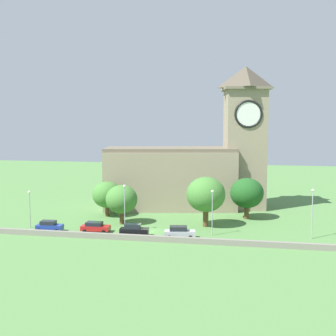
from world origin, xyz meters
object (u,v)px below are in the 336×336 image
object	(u,v)px
tree_churchyard	(206,195)
tree_riverside_east	(107,195)
car_blue	(49,226)
car_silver	(179,232)
streetlamp_central	(212,205)
tree_by_tower	(247,193)
church	(195,164)
streetlamp_west_mid	(125,201)
tree_riverside_west	(122,199)
car_black	(134,230)
car_red	(95,227)
streetlamp_west_end	(30,203)
streetlamp_east_mid	(312,206)

from	to	relation	value
tree_churchyard	tree_riverside_east	size ratio (longest dim) A/B	1.29
car_blue	car_silver	size ratio (longest dim) A/B	0.89
streetlamp_central	tree_by_tower	xyz separation A→B (m)	(5.13, 13.03, -0.03)
church	car_blue	size ratio (longest dim) A/B	7.82
streetlamp_west_mid	tree_riverside_east	world-z (taller)	streetlamp_west_mid
church	tree_riverside_west	size ratio (longest dim) A/B	4.99
streetlamp_central	tree_riverside_east	bearing A→B (deg)	153.35
car_black	tree_by_tower	distance (m)	23.52
church	streetlamp_west_mid	world-z (taller)	church
streetlamp_west_mid	tree_riverside_east	size ratio (longest dim) A/B	1.16
car_red	tree_churchyard	xyz separation A→B (m)	(17.17, 7.05, 4.67)
streetlamp_west_end	tree_riverside_east	xyz separation A→B (m)	(9.84, 11.10, -0.15)
car_black	streetlamp_east_mid	xyz separation A→B (m)	(27.06, 3.53, 4.10)
car_blue	car_black	size ratio (longest dim) A/B	0.95
tree_riverside_west	tree_riverside_east	xyz separation A→B (m)	(-4.51, 5.56, -0.22)
church	car_red	world-z (taller)	church
streetlamp_west_mid	streetlamp_west_end	bearing A→B (deg)	-178.59
car_red	streetlamp_west_mid	size ratio (longest dim) A/B	0.61
streetlamp_west_mid	tree_churchyard	distance (m)	13.88
car_red	tree_churchyard	size ratio (longest dim) A/B	0.55
car_black	tree_riverside_west	world-z (taller)	tree_riverside_west
tree_by_tower	tree_riverside_west	distance (m)	22.84
car_red	streetlamp_west_mid	distance (m)	6.39
tree_riverside_west	tree_riverside_east	distance (m)	7.16
car_blue	tree_by_tower	xyz separation A→B (m)	(31.36, 15.52, 3.87)
car_black	tree_churchyard	bearing A→B (deg)	38.86
car_silver	tree_riverside_west	bearing A→B (deg)	146.63
car_blue	streetlamp_west_end	distance (m)	5.74
tree_churchyard	tree_riverside_east	distance (m)	19.70
car_silver	tree_riverside_west	distance (m)	14.10
car_blue	tree_riverside_west	distance (m)	12.90
streetlamp_west_end	tree_riverside_east	size ratio (longest dim) A/B	0.95
church	tree_churchyard	bearing A→B (deg)	-76.23
streetlamp_east_mid	tree_riverside_west	world-z (taller)	streetlamp_east_mid
car_blue	tree_riverside_east	xyz separation A→B (m)	(5.54, 12.88, 3.21)
streetlamp_central	tree_riverside_west	bearing A→B (deg)	163.37
car_silver	streetlamp_west_end	xyz separation A→B (m)	(-25.79, 1.99, 3.30)
streetlamp_east_mid	car_silver	bearing A→B (deg)	-169.81
streetlamp_west_mid	tree_churchyard	bearing A→B (deg)	25.57
tree_by_tower	streetlamp_east_mid	bearing A→B (deg)	-50.68
streetlamp_west_mid	streetlamp_central	distance (m)	14.13
car_black	tree_by_tower	xyz separation A→B (m)	(17.10, 15.70, 3.81)
church	tree_by_tower	bearing A→B (deg)	-39.44
church	car_silver	world-z (taller)	church
streetlamp_west_mid	tree_riverside_west	world-z (taller)	streetlamp_west_mid
tree_riverside_east	tree_by_tower	bearing A→B (deg)	5.85
car_silver	streetlamp_central	xyz separation A→B (m)	(4.75, 2.70, 3.85)
car_red	tree_riverside_west	bearing A→B (deg)	67.22
tree_by_tower	tree_riverside_east	xyz separation A→B (m)	(-25.82, -2.64, -0.66)
tree_by_tower	car_black	bearing A→B (deg)	-137.45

